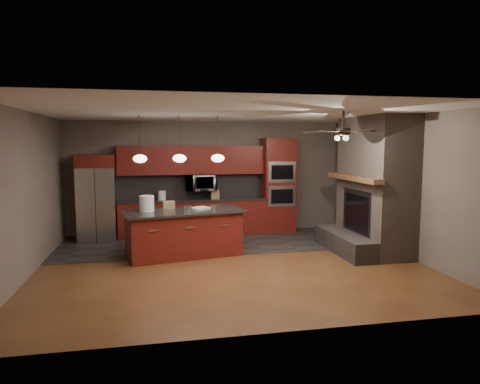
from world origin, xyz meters
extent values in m
plane|color=brown|center=(0.00, 0.00, 0.00)|extent=(7.00, 7.00, 0.00)
cube|color=white|center=(0.00, 0.00, 2.80)|extent=(7.00, 6.00, 0.02)
cube|color=#72665B|center=(0.00, 3.00, 1.40)|extent=(7.00, 0.02, 2.80)
cube|color=#72665B|center=(3.50, 0.00, 1.40)|extent=(0.02, 6.00, 2.80)
cube|color=#72665B|center=(-3.50, 0.00, 1.40)|extent=(0.02, 6.00, 2.80)
cube|color=#2E2B29|center=(0.00, 1.80, 0.01)|extent=(7.00, 2.40, 0.01)
cube|color=#6A5A4C|center=(3.10, 0.40, 1.40)|extent=(0.80, 2.00, 2.80)
cube|color=#433B37|center=(2.45, 0.40, 0.20)|extent=(0.50, 2.00, 0.40)
cube|color=#2D2D30|center=(2.72, 0.40, 0.83)|extent=(0.05, 1.20, 0.95)
cube|color=black|center=(2.70, 0.40, 0.83)|extent=(0.02, 1.00, 0.75)
cube|color=brown|center=(2.60, 0.40, 1.55)|extent=(0.22, 2.10, 0.10)
cube|color=maroon|center=(-0.48, 2.70, 0.43)|extent=(3.55, 0.60, 0.86)
cube|color=black|center=(-0.48, 2.70, 0.88)|extent=(3.59, 0.64, 0.04)
cube|color=black|center=(-0.48, 2.98, 1.20)|extent=(3.55, 0.03, 0.60)
cube|color=maroon|center=(-0.48, 2.83, 1.85)|extent=(3.55, 0.35, 0.70)
cube|color=maroon|center=(1.70, 2.70, 1.19)|extent=(0.80, 0.60, 2.38)
cube|color=silver|center=(1.70, 2.40, 0.95)|extent=(0.70, 0.03, 0.52)
cube|color=black|center=(1.70, 2.38, 0.95)|extent=(0.55, 0.02, 0.35)
cube|color=silver|center=(1.70, 2.40, 1.55)|extent=(0.70, 0.03, 0.52)
cube|color=black|center=(1.70, 2.38, 1.55)|extent=(0.55, 0.02, 0.35)
imported|color=silver|center=(-0.27, 2.75, 1.30)|extent=(0.73, 0.41, 0.50)
cube|color=silver|center=(-2.70, 2.62, 0.85)|extent=(0.85, 0.72, 1.70)
cube|color=#2D2D30|center=(-2.70, 2.26, 0.85)|extent=(0.02, 0.02, 1.68)
cube|color=silver|center=(-2.80, 2.25, 0.90)|extent=(0.03, 0.03, 0.85)
cube|color=silver|center=(-2.60, 2.25, 0.90)|extent=(0.03, 0.03, 0.85)
cube|color=maroon|center=(-2.70, 2.62, 1.85)|extent=(0.85, 0.72, 0.30)
cube|color=maroon|center=(-0.83, 0.80, 0.44)|extent=(2.33, 1.32, 0.88)
cube|color=black|center=(-0.83, 0.80, 0.90)|extent=(2.51, 1.50, 0.04)
cylinder|color=white|center=(-1.55, 0.82, 1.08)|extent=(0.30, 0.30, 0.31)
cylinder|color=#A2A3A7|center=(-0.76, 0.64, 0.97)|extent=(0.17, 0.17, 0.11)
cube|color=silver|center=(-0.49, 0.93, 0.94)|extent=(0.45, 0.41, 0.04)
cube|color=#97744E|center=(-1.10, 1.12, 0.99)|extent=(0.24, 0.17, 0.15)
cylinder|color=white|center=(-1.22, 2.70, 1.01)|extent=(0.20, 0.20, 0.22)
cube|color=#926B4B|center=(0.07, 2.65, 1.01)|extent=(0.22, 0.18, 0.22)
cylinder|color=black|center=(-1.65, 0.70, 2.41)|extent=(0.01, 0.01, 0.78)
ellipsoid|color=white|center=(-1.65, 0.70, 1.96)|extent=(0.26, 0.26, 0.16)
cylinder|color=black|center=(-0.90, 0.70, 2.41)|extent=(0.01, 0.01, 0.78)
ellipsoid|color=white|center=(-0.90, 0.70, 1.96)|extent=(0.26, 0.26, 0.16)
cylinder|color=black|center=(-0.15, 0.70, 2.41)|extent=(0.01, 0.01, 0.78)
ellipsoid|color=white|center=(-0.15, 0.70, 1.96)|extent=(0.26, 0.26, 0.16)
cylinder|color=black|center=(1.80, -0.80, 2.65)|extent=(0.04, 0.04, 0.30)
cylinder|color=black|center=(1.80, -0.80, 2.45)|extent=(0.24, 0.24, 0.12)
cube|color=black|center=(2.18, -0.80, 2.45)|extent=(0.60, 0.12, 0.01)
cube|color=black|center=(1.92, -0.44, 2.45)|extent=(0.30, 0.61, 0.01)
cube|color=black|center=(1.49, -0.58, 2.45)|extent=(0.56, 0.45, 0.01)
cube|color=black|center=(1.49, -1.02, 2.45)|extent=(0.56, 0.45, 0.01)
cube|color=black|center=(1.92, -1.16, 2.45)|extent=(0.30, 0.61, 0.01)
camera|label=1|loc=(-1.39, -7.69, 2.24)|focal=32.00mm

